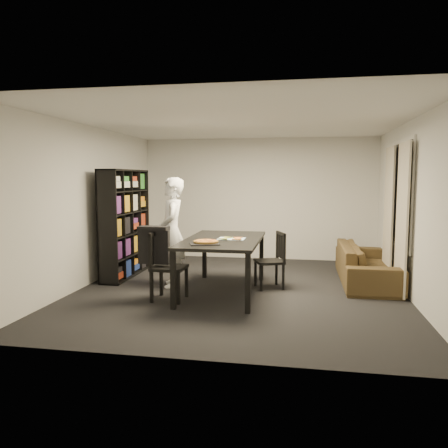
% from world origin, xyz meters
% --- Properties ---
extents(room, '(5.01, 5.51, 2.61)m').
position_xyz_m(room, '(0.00, 0.00, 1.30)').
color(room, black).
rests_on(room, ground).
extents(window_pane, '(0.02, 1.40, 1.60)m').
position_xyz_m(window_pane, '(2.48, 0.60, 1.50)').
color(window_pane, black).
rests_on(window_pane, room).
extents(window_frame, '(0.03, 1.52, 1.72)m').
position_xyz_m(window_frame, '(2.48, 0.60, 1.50)').
color(window_frame, white).
rests_on(window_frame, room).
extents(curtain_left, '(0.03, 0.70, 2.25)m').
position_xyz_m(curtain_left, '(2.40, 0.08, 1.15)').
color(curtain_left, beige).
rests_on(curtain_left, room).
extents(curtain_right, '(0.03, 0.70, 2.25)m').
position_xyz_m(curtain_right, '(2.40, 1.12, 1.15)').
color(curtain_right, beige).
rests_on(curtain_right, room).
extents(bookshelf, '(0.35, 1.50, 1.90)m').
position_xyz_m(bookshelf, '(-2.16, 0.60, 0.95)').
color(bookshelf, black).
rests_on(bookshelf, room).
extents(dining_table, '(1.11, 2.01, 0.84)m').
position_xyz_m(dining_table, '(-0.23, -0.25, 0.76)').
color(dining_table, black).
rests_on(dining_table, room).
extents(chair_left, '(0.47, 0.47, 0.99)m').
position_xyz_m(chair_left, '(-1.01, -0.76, 0.56)').
color(chair_left, black).
rests_on(chair_left, room).
extents(chair_right, '(0.54, 0.54, 0.90)m').
position_xyz_m(chair_right, '(0.52, 0.21, 0.51)').
color(chair_right, black).
rests_on(chair_right, room).
extents(draped_jacket, '(0.46, 0.21, 0.55)m').
position_xyz_m(draped_jacket, '(-1.15, -0.76, 0.82)').
color(draped_jacket, black).
rests_on(draped_jacket, chair_left).
extents(person, '(0.59, 0.74, 1.76)m').
position_xyz_m(person, '(-1.12, 0.03, 0.88)').
color(person, white).
rests_on(person, room).
extents(baking_tray, '(0.48, 0.44, 0.01)m').
position_xyz_m(baking_tray, '(-0.39, -0.82, 0.84)').
color(baking_tray, black).
rests_on(baking_tray, dining_table).
extents(pepperoni_pizza, '(0.35, 0.35, 0.03)m').
position_xyz_m(pepperoni_pizza, '(-0.38, -0.76, 0.86)').
color(pepperoni_pizza, olive).
rests_on(pepperoni_pizza, dining_table).
extents(kitchen_towel, '(0.41, 0.31, 0.01)m').
position_xyz_m(kitchen_towel, '(-0.10, -0.26, 0.84)').
color(kitchen_towel, silver).
rests_on(kitchen_towel, dining_table).
extents(pizza_slices, '(0.45, 0.41, 0.01)m').
position_xyz_m(pizza_slices, '(-0.09, -0.29, 0.85)').
color(pizza_slices, gold).
rests_on(pizza_slices, dining_table).
extents(sofa, '(0.85, 2.18, 0.64)m').
position_xyz_m(sofa, '(2.03, 0.84, 0.32)').
color(sofa, '#46341C').
rests_on(sofa, room).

